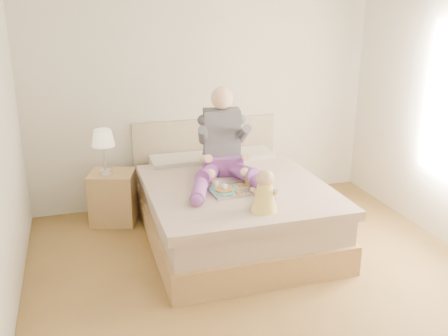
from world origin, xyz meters
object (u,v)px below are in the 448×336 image
object	(u,v)px
nightstand	(113,197)
baby	(265,194)
adult	(224,151)
tray	(233,189)
bed	(230,205)

from	to	relation	value
nightstand	baby	bearing A→B (deg)	-35.81
adult	baby	size ratio (longest dim) A/B	3.14
nightstand	tray	world-z (taller)	tray
tray	nightstand	bearing A→B (deg)	132.69
bed	nightstand	world-z (taller)	bed
bed	adult	size ratio (longest dim) A/B	1.89
nightstand	adult	xyz separation A→B (m)	(1.08, -0.59, 0.60)
nightstand	tray	bearing A→B (deg)	-27.80
bed	tray	xyz separation A→B (m)	(-0.09, -0.35, 0.32)
bed	nightstand	size ratio (longest dim) A/B	3.86
tray	baby	size ratio (longest dim) A/B	1.22
bed	tray	bearing A→B (deg)	-104.07
nightstand	adult	world-z (taller)	adult
bed	tray	distance (m)	0.48
bed	adult	world-z (taller)	adult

